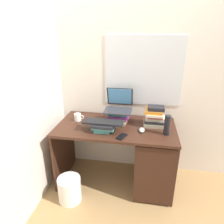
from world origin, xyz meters
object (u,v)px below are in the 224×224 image
object	(u,v)px
mug	(78,117)
water_bottle	(167,125)
desk	(144,156)
laptop	(119,105)
book_stack_side	(154,117)
cell_phone	(122,137)
book_stack_keyboard_riser	(103,126)
keyboard	(103,122)
wastebasket	(70,189)
book_stack_tall	(118,117)
computer_mouse	(142,130)

from	to	relation	value
mug	water_bottle	world-z (taller)	water_bottle
desk	mug	size ratio (longest dim) A/B	11.40
laptop	book_stack_side	bearing A→B (deg)	-12.16
mug	cell_phone	xyz separation A→B (m)	(0.56, -0.32, -0.04)
desk	book_stack_keyboard_riser	xyz separation A→B (m)	(-0.44, -0.12, 0.40)
keyboard	wastebasket	xyz separation A→B (m)	(-0.33, -0.25, -0.72)
book_stack_keyboard_riser	wastebasket	size ratio (longest dim) A/B	0.88
laptop	mug	world-z (taller)	laptop
desk	book_stack_tall	world-z (taller)	book_stack_tall
desk	book_stack_tall	xyz separation A→B (m)	(-0.32, 0.14, 0.41)
cell_phone	wastebasket	distance (m)	0.84
desk	cell_phone	size ratio (longest dim) A/B	9.71
mug	wastebasket	size ratio (longest dim) A/B	0.41
book_stack_tall	cell_phone	size ratio (longest dim) A/B	1.81
wastebasket	mug	bearing A→B (deg)	92.49
laptop	wastebasket	bearing A→B (deg)	-128.38
book_stack_side	laptop	size ratio (longest dim) A/B	0.75
water_bottle	cell_phone	size ratio (longest dim) A/B	1.54
desk	laptop	bearing A→B (deg)	148.32
laptop	water_bottle	world-z (taller)	laptop
book_stack_tall	computer_mouse	bearing A→B (deg)	-35.78
mug	wastebasket	distance (m)	0.81
book_stack_tall	laptop	distance (m)	0.14
wastebasket	book_stack_keyboard_riser	bearing A→B (deg)	36.80
desk	book_stack_tall	distance (m)	0.54
book_stack_tall	keyboard	size ratio (longest dim) A/B	0.59
laptop	book_stack_keyboard_riser	bearing A→B (deg)	-110.20
computer_mouse	cell_phone	bearing A→B (deg)	-141.34
computer_mouse	cell_phone	distance (m)	0.25
book_stack_tall	book_stack_side	distance (m)	0.41
keyboard	water_bottle	distance (m)	0.65
computer_mouse	mug	distance (m)	0.77
mug	book_stack_keyboard_riser	bearing A→B (deg)	-31.24
keyboard	wastebasket	distance (m)	0.83
keyboard	computer_mouse	bearing A→B (deg)	9.30
book_stack_side	mug	xyz separation A→B (m)	(-0.89, -0.02, -0.06)
computer_mouse	cell_phone	world-z (taller)	computer_mouse
computer_mouse	water_bottle	bearing A→B (deg)	-5.32
wastebasket	computer_mouse	bearing A→B (deg)	22.37
cell_phone	mug	bearing A→B (deg)	172.21
water_bottle	wastebasket	bearing A→B (deg)	-164.14
water_bottle	book_stack_tall	bearing A→B (deg)	156.90
book_stack_tall	book_stack_side	bearing A→B (deg)	-3.47
book_stack_tall	cell_phone	bearing A→B (deg)	-76.17
book_stack_keyboard_riser	wastebasket	xyz separation A→B (m)	(-0.33, -0.25, -0.67)
computer_mouse	water_bottle	xyz separation A→B (m)	(0.25, -0.02, 0.09)
book_stack_tall	desk	bearing A→B (deg)	-22.94
book_stack_keyboard_riser	book_stack_side	xyz separation A→B (m)	(0.53, 0.23, 0.05)
mug	water_bottle	xyz separation A→B (m)	(1.01, -0.18, 0.06)
book_stack_keyboard_riser	mug	distance (m)	0.41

